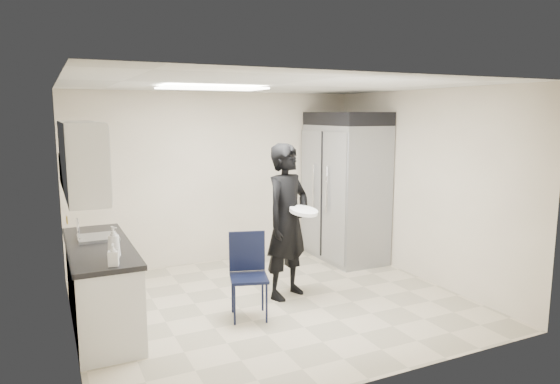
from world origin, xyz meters
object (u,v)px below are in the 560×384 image
lower_counter (101,288)px  commercial_fridge (345,193)px  folding_chair (249,278)px  man_tuxedo (287,221)px

lower_counter → commercial_fridge: 3.98m
lower_counter → commercial_fridge: bearing=15.9°
folding_chair → man_tuxedo: (0.69, 0.43, 0.50)m
folding_chair → man_tuxedo: bearing=48.3°
commercial_fridge → folding_chair: bearing=-145.5°
lower_counter → folding_chair: (1.51, -0.48, 0.03)m
lower_counter → folding_chair: folding_chair is taller
commercial_fridge → man_tuxedo: size_ratio=1.09×
man_tuxedo → commercial_fridge: bearing=10.7°
lower_counter → commercial_fridge: size_ratio=0.90×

